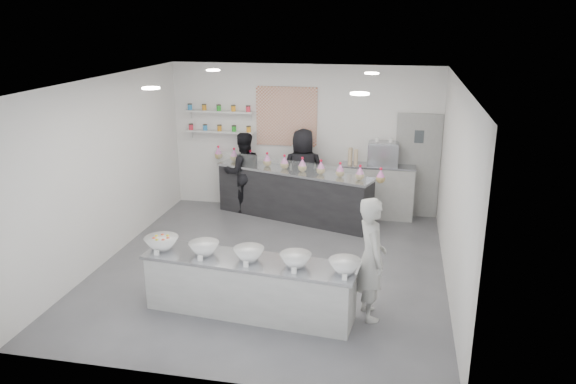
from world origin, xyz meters
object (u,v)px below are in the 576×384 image
object	(u,v)px
prep_counter	(250,287)
staff_left	(243,172)
espresso_machine	(383,154)
woman_prep	(371,259)
staff_right	(303,173)
espresso_ledge	(377,191)
back_bar	(293,195)

from	to	relation	value
prep_counter	staff_left	distance (m)	4.27
espresso_machine	staff_left	xyz separation A→B (m)	(-2.81, -0.18, -0.48)
prep_counter	woman_prep	xyz separation A→B (m)	(1.60, 0.25, 0.45)
woman_prep	staff_right	size ratio (longest dim) A/B	0.95
espresso_ledge	staff_left	bearing A→B (deg)	-176.23
prep_counter	staff_right	world-z (taller)	staff_right
espresso_ledge	espresso_machine	size ratio (longest dim) A/B	2.47
espresso_ledge	prep_counter	bearing A→B (deg)	-109.52
staff_right	espresso_machine	bearing A→B (deg)	175.91
woman_prep	staff_left	bearing A→B (deg)	17.20
back_bar	staff_left	size ratio (longest dim) A/B	1.96
back_bar	staff_right	bearing A→B (deg)	79.67
prep_counter	woman_prep	bearing A→B (deg)	14.21
back_bar	espresso_machine	size ratio (longest dim) A/B	5.52
staff_left	staff_right	xyz separation A→B (m)	(1.24, 0.00, 0.06)
espresso_machine	woman_prep	bearing A→B (deg)	-89.72
espresso_ledge	espresso_machine	xyz separation A→B (m)	(0.08, 0.00, 0.77)
woman_prep	prep_counter	bearing A→B (deg)	79.43
espresso_ledge	woman_prep	xyz separation A→B (m)	(0.10, -4.00, 0.31)
espresso_machine	staff_left	size ratio (longest dim) A/B	0.35
espresso_ledge	staff_left	distance (m)	2.75
staff_left	staff_right	distance (m)	1.25
staff_left	staff_right	world-z (taller)	staff_right
espresso_ledge	staff_left	world-z (taller)	staff_left
espresso_ledge	espresso_machine	bearing A→B (deg)	0.00
espresso_ledge	espresso_machine	distance (m)	0.77
back_bar	woman_prep	world-z (taller)	woman_prep
espresso_ledge	staff_right	distance (m)	1.54
back_bar	prep_counter	bearing A→B (deg)	-70.16
espresso_machine	staff_right	distance (m)	1.63
back_bar	woman_prep	xyz separation A→B (m)	(1.73, -3.55, 0.34)
staff_left	back_bar	bearing A→B (deg)	142.91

